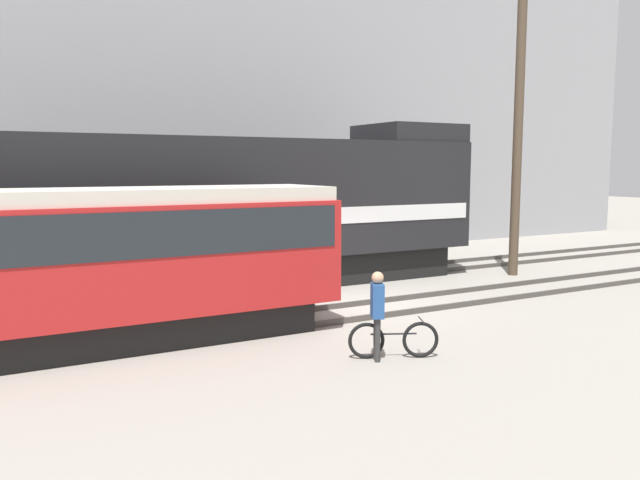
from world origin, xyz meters
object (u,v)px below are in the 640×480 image
streetcar (122,256)px  person (377,307)px  freight_locomotive (208,212)px  utility_pole_right (518,128)px  bicycle (394,340)px

streetcar → person: 5.35m
freight_locomotive → person: bearing=-85.2°
streetcar → person: size_ratio=5.21×
person → utility_pole_right: size_ratio=0.17×
freight_locomotive → person: (0.67, -7.98, -1.33)m
freight_locomotive → utility_pole_right: (10.07, -2.26, 2.61)m
bicycle → utility_pole_right: (9.03, 5.73, 4.63)m
person → freight_locomotive: bearing=94.8°
streetcar → utility_pole_right: bearing=9.6°
freight_locomotive → person: size_ratio=10.28×
freight_locomotive → utility_pole_right: size_ratio=1.78×
bicycle → person: person is taller
bicycle → person: 0.79m
streetcar → utility_pole_right: 13.95m
person → bicycle: bearing=-3.3°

